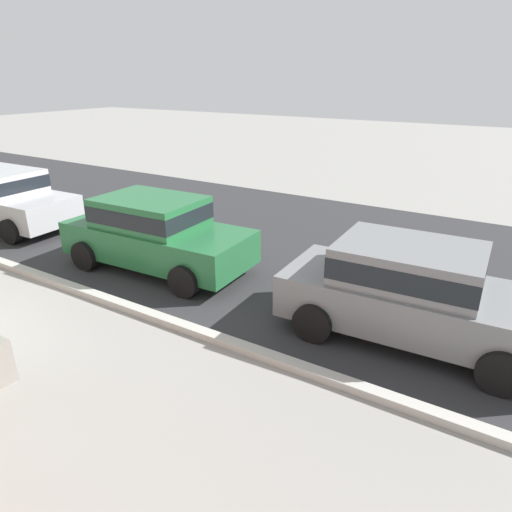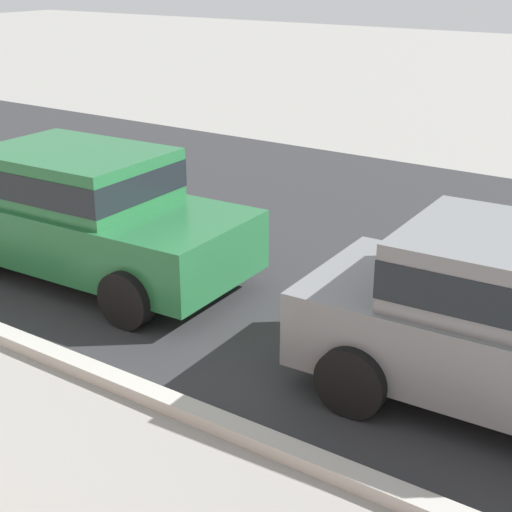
# 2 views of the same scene
# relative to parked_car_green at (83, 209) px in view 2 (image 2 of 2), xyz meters

# --- Properties ---
(street_surface) EXTENTS (60.00, 9.00, 0.01)m
(street_surface) POSITION_rel_parked_car_green_xyz_m (-1.14, 2.85, -0.84)
(street_surface) COLOR #2D2D30
(street_surface) RESTS_ON ground
(parked_car_green) EXTENTS (4.17, 2.07, 1.56)m
(parked_car_green) POSITION_rel_parked_car_green_xyz_m (0.00, 0.00, 0.00)
(parked_car_green) COLOR #236638
(parked_car_green) RESTS_ON ground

